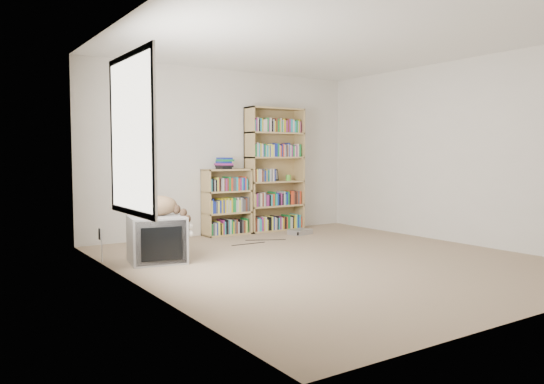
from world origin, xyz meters
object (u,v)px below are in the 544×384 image
dvd_player (300,232)px  crt_tv (157,239)px  bookcase_short (226,204)px  cat (163,208)px  bookcase_tall (274,173)px

dvd_player → crt_tv: bearing=-178.4°
bookcase_short → cat: bearing=-138.6°
crt_tv → cat: size_ratio=1.14×
bookcase_short → bookcase_tall: bearing=0.2°
cat → dvd_player: 2.70m
cat → bookcase_short: (1.56, 1.37, -0.14)m
bookcase_tall → bookcase_short: (-0.88, -0.00, -0.46)m
cat → bookcase_short: 2.08m
bookcase_short → dvd_player: size_ratio=2.98×
bookcase_short → dvd_player: bearing=-31.4°
bookcase_tall → dvd_player: 1.06m
cat → bookcase_tall: size_ratio=0.31×
dvd_player → cat: bearing=-178.0°
bookcase_tall → dvd_player: (0.08, -0.59, -0.88)m
crt_tv → bookcase_tall: 2.95m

